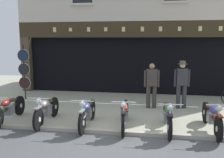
{
  "coord_description": "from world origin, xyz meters",
  "views": [
    {
      "loc": [
        0.87,
        -6.15,
        2.45
      ],
      "look_at": [
        -0.53,
        2.54,
        1.09
      ],
      "focal_mm": 39.91,
      "sensor_mm": 36.0,
      "label": 1
    }
  ],
  "objects_px": {
    "motorcycle_center": "(125,113)",
    "shopkeeper_center": "(182,82)",
    "motorcycle_center_left": "(87,112)",
    "motorcycle_right": "(212,116)",
    "salesman_left": "(152,84)",
    "advert_board_far": "(218,60)",
    "motorcycle_left": "(47,109)",
    "motorcycle_center_right": "(168,116)",
    "tyre_sign_pole": "(24,70)",
    "motorcycle_far_left": "(9,108)",
    "advert_board_near": "(189,59)"
  },
  "relations": [
    {
      "from": "motorcycle_center",
      "to": "shopkeeper_center",
      "type": "relative_size",
      "value": 1.17
    },
    {
      "from": "motorcycle_center_left",
      "to": "motorcycle_right",
      "type": "height_order",
      "value": "motorcycle_right"
    },
    {
      "from": "salesman_left",
      "to": "advert_board_far",
      "type": "distance_m",
      "value": 3.9
    },
    {
      "from": "shopkeeper_center",
      "to": "motorcycle_center_left",
      "type": "bearing_deg",
      "value": 34.8
    },
    {
      "from": "motorcycle_left",
      "to": "advert_board_far",
      "type": "xyz_separation_m",
      "value": [
        5.95,
        4.76,
        1.17
      ]
    },
    {
      "from": "motorcycle_center_right",
      "to": "salesman_left",
      "type": "distance_m",
      "value": 2.4
    },
    {
      "from": "motorcycle_left",
      "to": "motorcycle_center_right",
      "type": "bearing_deg",
      "value": 175.61
    },
    {
      "from": "tyre_sign_pole",
      "to": "salesman_left",
      "type": "bearing_deg",
      "value": -6.16
    },
    {
      "from": "motorcycle_center",
      "to": "motorcycle_right",
      "type": "bearing_deg",
      "value": 178.33
    },
    {
      "from": "motorcycle_center_left",
      "to": "tyre_sign_pole",
      "type": "height_order",
      "value": "tyre_sign_pole"
    },
    {
      "from": "motorcycle_far_left",
      "to": "motorcycle_center",
      "type": "xyz_separation_m",
      "value": [
        3.51,
        0.06,
        -0.0
      ]
    },
    {
      "from": "motorcycle_far_left",
      "to": "motorcycle_center_left",
      "type": "relative_size",
      "value": 1.07
    },
    {
      "from": "motorcycle_center",
      "to": "advert_board_far",
      "type": "height_order",
      "value": "advert_board_far"
    },
    {
      "from": "shopkeeper_center",
      "to": "advert_board_near",
      "type": "bearing_deg",
      "value": -108.53
    },
    {
      "from": "motorcycle_center_right",
      "to": "advert_board_near",
      "type": "distance_m",
      "value": 5.13
    },
    {
      "from": "motorcycle_left",
      "to": "tyre_sign_pole",
      "type": "height_order",
      "value": "tyre_sign_pole"
    },
    {
      "from": "motorcycle_center_left",
      "to": "advert_board_near",
      "type": "xyz_separation_m",
      "value": [
        3.43,
        4.85,
        1.2
      ]
    },
    {
      "from": "motorcycle_left",
      "to": "advert_board_far",
      "type": "height_order",
      "value": "advert_board_far"
    },
    {
      "from": "tyre_sign_pole",
      "to": "advert_board_near",
      "type": "distance_m",
      "value": 7.18
    },
    {
      "from": "shopkeeper_center",
      "to": "advert_board_near",
      "type": "distance_m",
      "value": 2.55
    },
    {
      "from": "advert_board_far",
      "to": "motorcycle_right",
      "type": "bearing_deg",
      "value": -104.8
    },
    {
      "from": "motorcycle_far_left",
      "to": "tyre_sign_pole",
      "type": "xyz_separation_m",
      "value": [
        -1.01,
        2.88,
        0.83
      ]
    },
    {
      "from": "motorcycle_center_right",
      "to": "advert_board_far",
      "type": "height_order",
      "value": "advert_board_far"
    },
    {
      "from": "motorcycle_far_left",
      "to": "shopkeeper_center",
      "type": "distance_m",
      "value": 5.89
    },
    {
      "from": "motorcycle_left",
      "to": "salesman_left",
      "type": "bearing_deg",
      "value": -147.13
    },
    {
      "from": "motorcycle_center_left",
      "to": "salesman_left",
      "type": "bearing_deg",
      "value": -129.92
    },
    {
      "from": "motorcycle_center",
      "to": "motorcycle_right",
      "type": "relative_size",
      "value": 0.98
    },
    {
      "from": "motorcycle_center_left",
      "to": "motorcycle_center",
      "type": "distance_m",
      "value": 1.07
    },
    {
      "from": "motorcycle_right",
      "to": "shopkeeper_center",
      "type": "height_order",
      "value": "shopkeeper_center"
    },
    {
      "from": "tyre_sign_pole",
      "to": "advert_board_near",
      "type": "relative_size",
      "value": 2.39
    },
    {
      "from": "motorcycle_far_left",
      "to": "advert_board_near",
      "type": "height_order",
      "value": "advert_board_near"
    },
    {
      "from": "motorcycle_center",
      "to": "tyre_sign_pole",
      "type": "xyz_separation_m",
      "value": [
        -4.53,
        2.82,
        0.83
      ]
    },
    {
      "from": "shopkeeper_center",
      "to": "advert_board_near",
      "type": "height_order",
      "value": "advert_board_near"
    },
    {
      "from": "motorcycle_left",
      "to": "motorcycle_center",
      "type": "bearing_deg",
      "value": 176.43
    },
    {
      "from": "motorcycle_center_right",
      "to": "motorcycle_center_left",
      "type": "bearing_deg",
      "value": -1.72
    },
    {
      "from": "motorcycle_center_right",
      "to": "salesman_left",
      "type": "bearing_deg",
      "value": -80.68
    },
    {
      "from": "motorcycle_left",
      "to": "motorcycle_center_right",
      "type": "xyz_separation_m",
      "value": [
        3.53,
        -0.09,
        -0.0
      ]
    },
    {
      "from": "motorcycle_right",
      "to": "salesman_left",
      "type": "height_order",
      "value": "salesman_left"
    },
    {
      "from": "motorcycle_center_right",
      "to": "shopkeeper_center",
      "type": "height_order",
      "value": "shopkeeper_center"
    },
    {
      "from": "motorcycle_center_left",
      "to": "salesman_left",
      "type": "height_order",
      "value": "salesman_left"
    },
    {
      "from": "motorcycle_right",
      "to": "advert_board_far",
      "type": "distance_m",
      "value": 5.0
    },
    {
      "from": "motorcycle_center_left",
      "to": "tyre_sign_pole",
      "type": "bearing_deg",
      "value": -41.71
    },
    {
      "from": "advert_board_far",
      "to": "salesman_left",
      "type": "bearing_deg",
      "value": -138.55
    },
    {
      "from": "motorcycle_right",
      "to": "motorcycle_center_right",
      "type": "bearing_deg",
      "value": 6.43
    },
    {
      "from": "motorcycle_center_left",
      "to": "advert_board_near",
      "type": "height_order",
      "value": "advert_board_near"
    },
    {
      "from": "tyre_sign_pole",
      "to": "shopkeeper_center",
      "type": "bearing_deg",
      "value": -3.87
    },
    {
      "from": "motorcycle_far_left",
      "to": "advert_board_far",
      "type": "height_order",
      "value": "advert_board_far"
    },
    {
      "from": "shopkeeper_center",
      "to": "advert_board_far",
      "type": "bearing_deg",
      "value": -132.41
    },
    {
      "from": "motorcycle_right",
      "to": "salesman_left",
      "type": "distance_m",
      "value": 2.75
    },
    {
      "from": "motorcycle_center_right",
      "to": "advert_board_far",
      "type": "distance_m",
      "value": 5.55
    }
  ]
}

